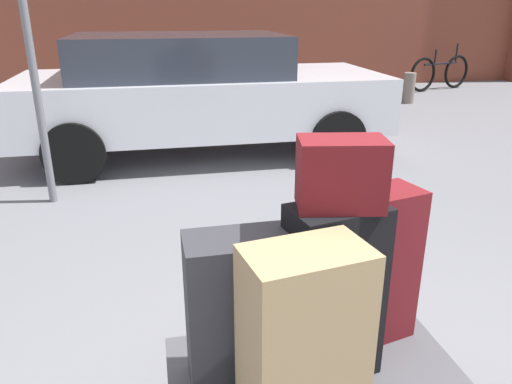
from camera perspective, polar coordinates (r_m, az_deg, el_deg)
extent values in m
cylinder|color=black|center=(2.55, 14.01, -18.93)|extent=(0.24, 0.06, 0.24)
cube|color=black|center=(1.95, 8.94, -11.42)|extent=(0.39, 0.28, 0.71)
cube|color=maroon|center=(2.19, 13.47, -8.33)|extent=(0.39, 0.28, 0.68)
cube|color=#9E7F56|center=(1.68, 5.53, -17.44)|extent=(0.42, 0.30, 0.70)
cube|color=#2D2D33|center=(1.90, -1.45, -13.67)|extent=(0.43, 0.23, 0.62)
cube|color=maroon|center=(1.74, 9.81, 2.10)|extent=(0.33, 0.23, 0.25)
cube|color=silver|center=(6.12, -6.18, 10.42)|extent=(4.31, 1.82, 0.64)
cube|color=#2D333D|center=(6.02, -8.84, 15.43)|extent=(2.42, 1.60, 0.46)
cylinder|color=black|center=(7.26, 4.56, 9.54)|extent=(0.64, 0.22, 0.64)
cylinder|color=black|center=(5.69, 9.30, 6.19)|extent=(0.64, 0.22, 0.64)
cylinder|color=black|center=(7.03, -18.50, 8.17)|extent=(0.64, 0.22, 0.64)
cylinder|color=black|center=(5.39, -20.29, 4.36)|extent=(0.64, 0.22, 0.64)
torus|color=black|center=(11.28, 18.75, 12.75)|extent=(0.70, 0.27, 0.72)
torus|color=black|center=(12.07, 22.17, 12.79)|extent=(0.70, 0.27, 0.72)
cylinder|color=black|center=(11.65, 20.64, 13.75)|extent=(0.97, 0.34, 0.04)
cylinder|color=black|center=(11.49, 20.07, 14.49)|extent=(0.05, 0.05, 0.30)
cylinder|color=black|center=(11.98, 22.22, 14.68)|extent=(0.05, 0.05, 0.40)
cylinder|color=#72665B|center=(9.32, 10.35, 11.52)|extent=(0.22, 0.22, 0.56)
cylinder|color=#72665B|center=(9.86, 17.29, 11.43)|extent=(0.22, 0.22, 0.56)
cylinder|color=slate|center=(4.74, -24.42, 12.92)|extent=(0.07, 0.07, 2.45)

